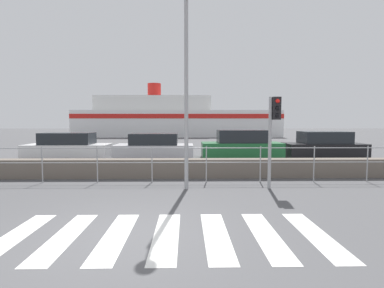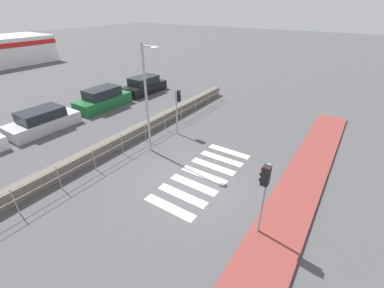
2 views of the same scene
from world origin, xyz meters
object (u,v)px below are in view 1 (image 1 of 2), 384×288
streetlamp (186,68)px  parked_car_black (324,147)px  ferry_boat (173,120)px  traffic_light_far (274,122)px  parked_car_white (68,147)px  parked_car_silver (154,148)px  parked_car_green (241,146)px

streetlamp → parked_car_black: 11.43m
ferry_boat → parked_car_black: ferry_boat is taller
traffic_light_far → streetlamp: 3.06m
ferry_boat → parked_car_black: (9.55, -24.47, -1.65)m
ferry_boat → parked_car_white: ferry_boat is taller
traffic_light_far → streetlamp: size_ratio=0.48×
traffic_light_far → parked_car_silver: size_ratio=0.64×
streetlamp → parked_car_silver: size_ratio=1.33×
traffic_light_far → parked_car_silver: 8.98m
parked_car_white → traffic_light_far: bearing=-39.7°
parked_car_green → parked_car_silver: bearing=-180.0°
parked_car_green → streetlamp: bearing=-111.3°
streetlamp → parked_car_white: bearing=129.9°
parked_car_black → parked_car_silver: bearing=180.0°
ferry_boat → parked_car_white: 24.99m
ferry_boat → parked_car_silver: 24.53m
ferry_boat → parked_car_silver: size_ratio=6.21×
parked_car_black → traffic_light_far: bearing=-123.7°
streetlamp → ferry_boat: ferry_boat is taller
traffic_light_far → parked_car_white: 12.07m
ferry_boat → parked_car_black: 26.33m
traffic_light_far → parked_car_green: 7.80m
parked_car_white → parked_car_silver: 4.78m
parked_car_silver → parked_car_green: bearing=0.0°
parked_car_black → parked_car_white: bearing=180.0°
ferry_boat → parked_car_black: bearing=-68.7°
ferry_boat → parked_car_green: 25.01m
streetlamp → parked_car_white: 10.68m
ferry_boat → parked_car_white: size_ratio=5.89×
parked_car_white → parked_car_green: parked_car_green is taller
streetlamp → parked_car_green: size_ratio=1.30×
parked_car_silver → parked_car_black: parked_car_black is taller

